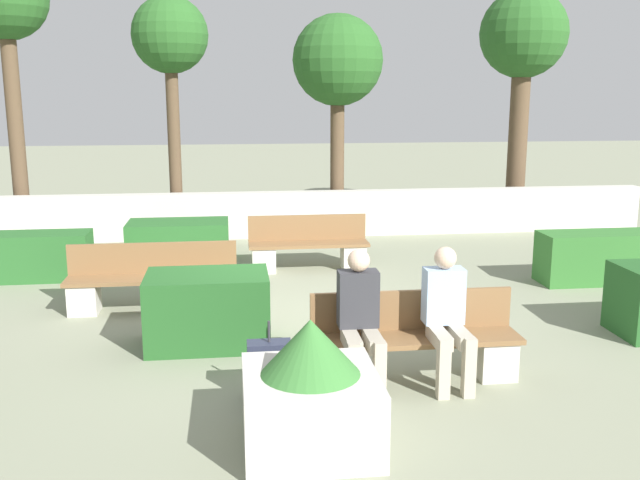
{
  "coord_description": "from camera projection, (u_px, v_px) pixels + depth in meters",
  "views": [
    {
      "loc": [
        -0.83,
        -8.35,
        2.77
      ],
      "look_at": [
        0.27,
        0.5,
        0.9
      ],
      "focal_mm": 40.0,
      "sensor_mm": 36.0,
      "label": 1
    }
  ],
  "objects": [
    {
      "name": "hedge_block_near_left",
      "position": [
        40.0,
        256.0,
        10.63
      ],
      "size": [
        1.48,
        0.63,
        0.7
      ],
      "color": "#286028",
      "rests_on": "ground_plane"
    },
    {
      "name": "bench_front",
      "position": [
        416.0,
        346.0,
        6.95
      ],
      "size": [
        2.03,
        0.49,
        0.84
      ],
      "color": "brown",
      "rests_on": "ground_plane"
    },
    {
      "name": "suitcase",
      "position": [
        270.0,
        370.0,
        6.52
      ],
      "size": [
        0.4,
        0.2,
        0.73
      ],
      "color": "#282D42",
      "rests_on": "ground_plane"
    },
    {
      "name": "planter_corner_left",
      "position": [
        310.0,
        392.0,
        5.58
      ],
      "size": [
        1.05,
        1.05,
        1.05
      ],
      "color": "beige",
      "rests_on": "ground_plane"
    },
    {
      "name": "hedge_block_near_right",
      "position": [
        179.0,
        240.0,
        11.92
      ],
      "size": [
        1.66,
        0.87,
        0.64
      ],
      "color": "#286028",
      "rests_on": "ground_plane"
    },
    {
      "name": "perimeter_wall",
      "position": [
        276.0,
        214.0,
        13.72
      ],
      "size": [
        14.73,
        0.3,
        0.88
      ],
      "color": "beige",
      "rests_on": "ground_plane"
    },
    {
      "name": "bench_left_side",
      "position": [
        309.0,
        249.0,
        11.22
      ],
      "size": [
        1.88,
        0.49,
        0.84
      ],
      "rotation": [
        0.0,
        0.0,
        0.02
      ],
      "color": "brown",
      "rests_on": "ground_plane"
    },
    {
      "name": "ground_plane",
      "position": [
        303.0,
        320.0,
        8.78
      ],
      "size": [
        60.0,
        60.0,
        0.0
      ],
      "primitive_type": "plane",
      "color": "gray"
    },
    {
      "name": "person_seated_woman",
      "position": [
        360.0,
        314.0,
        6.66
      ],
      "size": [
        0.38,
        0.64,
        1.32
      ],
      "color": "#B2A893",
      "rests_on": "ground_plane"
    },
    {
      "name": "tree_center_left",
      "position": [
        170.0,
        42.0,
        13.32
      ],
      "size": [
        1.43,
        1.43,
        4.52
      ],
      "color": "brown",
      "rests_on": "ground_plane"
    },
    {
      "name": "tree_center_right",
      "position": [
        338.0,
        64.0,
        13.73
      ],
      "size": [
        1.75,
        1.75,
        4.23
      ],
      "color": "brown",
      "rests_on": "ground_plane"
    },
    {
      "name": "hedge_block_mid_left",
      "position": [
        606.0,
        257.0,
        10.48
      ],
      "size": [
        1.99,
        0.63,
        0.75
      ],
      "color": "#33702D",
      "rests_on": "ground_plane"
    },
    {
      "name": "bench_right_side",
      "position": [
        153.0,
        284.0,
        9.16
      ],
      "size": [
        2.16,
        0.48,
        0.84
      ],
      "rotation": [
        0.0,
        0.0,
        0.07
      ],
      "color": "brown",
      "rests_on": "ground_plane"
    },
    {
      "name": "tree_rightmost",
      "position": [
        523.0,
        43.0,
        14.78
      ],
      "size": [
        1.82,
        1.82,
        4.84
      ],
      "color": "brown",
      "rests_on": "ground_plane"
    },
    {
      "name": "person_seated_man",
      "position": [
        447.0,
        311.0,
        6.76
      ],
      "size": [
        0.38,
        0.64,
        1.32
      ],
      "color": "#B2A893",
      "rests_on": "ground_plane"
    },
    {
      "name": "tree_leftmost",
      "position": [
        5.0,
        7.0,
        12.91
      ],
      "size": [
        1.56,
        1.56,
        5.23
      ],
      "color": "brown",
      "rests_on": "ground_plane"
    },
    {
      "name": "hedge_block_far_left",
      "position": [
        208.0,
        310.0,
        7.86
      ],
      "size": [
        1.34,
        0.84,
        0.81
      ],
      "color": "#235623",
      "rests_on": "ground_plane"
    }
  ]
}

